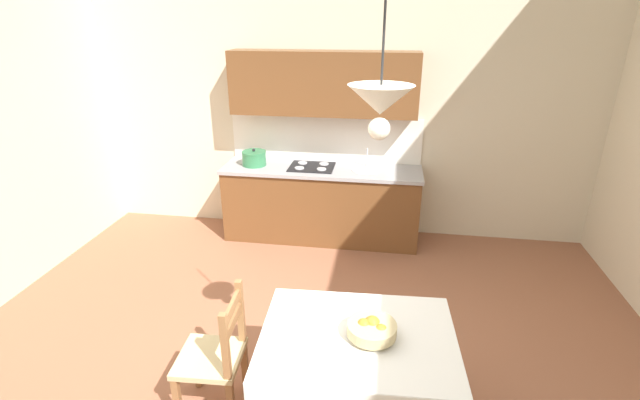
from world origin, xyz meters
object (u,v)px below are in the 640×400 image
(dining_table, at_px, (357,354))
(dining_chair_tv_side, at_px, (216,357))
(fruit_bowl, at_px, (372,329))
(pendant_lamp, at_px, (380,102))
(kitchen_cabinetry, at_px, (322,170))

(dining_table, distance_m, dining_chair_tv_side, 0.96)
(dining_chair_tv_side, bearing_deg, dining_table, -1.19)
(dining_table, distance_m, fruit_bowl, 0.22)
(dining_table, bearing_deg, fruit_bowl, 0.54)
(dining_chair_tv_side, relative_size, pendant_lamp, 1.16)
(kitchen_cabinetry, height_order, pendant_lamp, pendant_lamp)
(dining_chair_tv_side, relative_size, fruit_bowl, 3.10)
(fruit_bowl, relative_size, pendant_lamp, 0.37)
(fruit_bowl, bearing_deg, kitchen_cabinetry, 104.73)
(kitchen_cabinetry, distance_m, dining_chair_tv_side, 2.81)
(dining_chair_tv_side, xyz_separation_m, pendant_lamp, (1.01, -0.07, 1.74))
(dining_chair_tv_side, bearing_deg, pendant_lamp, -4.18)
(fruit_bowl, bearing_deg, pendant_lamp, -105.26)
(dining_table, bearing_deg, dining_chair_tv_side, 178.81)
(dining_chair_tv_side, distance_m, pendant_lamp, 2.01)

